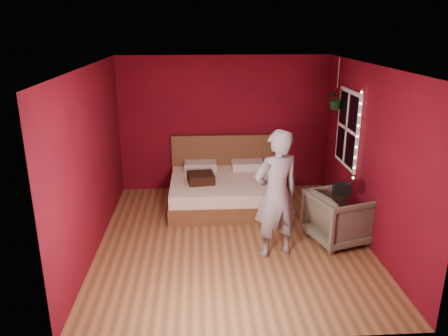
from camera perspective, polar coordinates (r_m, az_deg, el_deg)
floor at (r=6.78m, az=1.12°, el=-9.29°), size 4.50×4.50×0.00m
room_walls at (r=6.18m, az=1.22°, el=4.63°), size 4.04×4.54×2.62m
window at (r=7.49m, az=15.85°, el=4.97°), size 0.05×0.97×1.27m
fairy_lights at (r=7.00m, az=17.02°, el=3.96°), size 0.04×0.04×1.45m
bed at (r=7.97m, az=0.23°, el=-2.66°), size 2.01×1.70×1.10m
person at (r=6.04m, az=6.83°, el=-3.44°), size 0.77×0.63×1.83m
armchair at (r=6.80m, az=14.89°, el=-6.22°), size 1.06×1.05×0.78m
handbag at (r=6.56m, az=15.14°, el=-2.65°), size 0.25×0.13×0.18m
throw_pillow at (r=7.63m, az=-3.04°, el=-1.31°), size 0.50×0.50×0.16m
hanging_plant at (r=7.80m, az=14.47°, el=8.78°), size 0.38×0.35×0.86m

